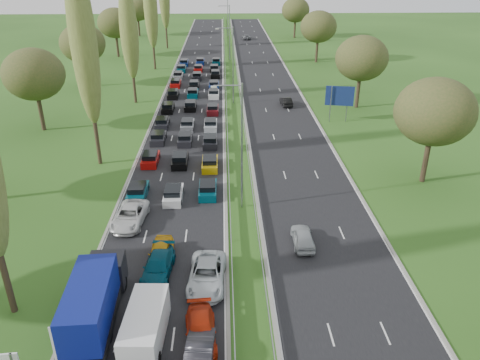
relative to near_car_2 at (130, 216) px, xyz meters
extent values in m
plane|color=#264A17|center=(10.13, 39.70, -0.79)|extent=(260.00, 260.00, 0.00)
cube|color=black|center=(3.38, 42.20, -0.79)|extent=(10.50, 215.00, 0.04)
cube|color=black|center=(16.88, 42.20, -0.79)|extent=(10.50, 215.00, 0.04)
cube|color=gray|center=(8.98, 42.20, -0.24)|extent=(0.06, 215.00, 0.32)
cube|color=gray|center=(11.28, 42.20, -0.24)|extent=(0.06, 215.00, 0.32)
cylinder|color=gray|center=(10.13, 2.70, 5.21)|extent=(0.18, 0.18, 12.00)
cylinder|color=gray|center=(10.13, 37.70, 5.21)|extent=(0.18, 0.18, 12.00)
cylinder|color=gray|center=(10.13, 72.70, 5.21)|extent=(0.18, 0.18, 12.00)
cylinder|color=gray|center=(10.13, 107.70, 5.21)|extent=(0.18, 0.18, 12.00)
cylinder|color=#2D2116|center=(-5.87, -11.30, 2.81)|extent=(0.44, 0.44, 7.20)
cylinder|color=#2D2116|center=(-5.87, 13.70, 3.17)|extent=(0.44, 0.44, 7.92)
ellipsoid|color=#5E672C|center=(-5.87, 13.70, 12.85)|extent=(2.80, 2.80, 17.60)
cylinder|color=#2D2116|center=(-5.87, 38.70, 2.45)|extent=(0.44, 0.44, 6.48)
ellipsoid|color=#5E672C|center=(-5.87, 38.70, 10.37)|extent=(2.80, 2.80, 14.40)
cylinder|color=#2D2116|center=(-5.87, 63.70, 2.81)|extent=(0.44, 0.44, 7.20)
ellipsoid|color=#5E672C|center=(-5.87, 63.70, 11.61)|extent=(2.80, 2.80, 16.00)
cylinder|color=#2D2116|center=(-5.87, 88.70, 3.17)|extent=(0.44, 0.44, 7.92)
cylinder|color=#2D2116|center=(-16.37, 25.70, 1.63)|extent=(0.56, 0.56, 4.84)
ellipsoid|color=#38471E|center=(-16.37, 25.70, 6.91)|extent=(8.00, 8.00, 6.80)
cylinder|color=#2D2116|center=(-16.37, 49.70, 1.63)|extent=(0.56, 0.56, 4.84)
ellipsoid|color=#38471E|center=(-16.37, 49.70, 6.91)|extent=(8.00, 8.00, 6.80)
cylinder|color=#2D2116|center=(-16.37, 77.70, 1.63)|extent=(0.56, 0.56, 4.84)
ellipsoid|color=#38471E|center=(-16.37, 77.70, 6.91)|extent=(8.00, 8.00, 6.80)
cylinder|color=#2D2116|center=(-16.37, 109.70, 1.63)|extent=(0.56, 0.56, 4.84)
ellipsoid|color=#38471E|center=(-16.37, 109.70, 6.91)|extent=(8.00, 8.00, 6.80)
cylinder|color=#2D2116|center=(29.63, 7.70, 1.63)|extent=(0.56, 0.56, 4.84)
ellipsoid|color=#38471E|center=(29.63, 7.70, 6.91)|extent=(8.00, 8.00, 6.80)
cylinder|color=#2D2116|center=(29.63, 34.70, 1.63)|extent=(0.56, 0.56, 4.84)
ellipsoid|color=#38471E|center=(29.63, 34.70, 6.91)|extent=(8.00, 8.00, 6.80)
cylinder|color=#2D2116|center=(29.63, 69.70, 1.63)|extent=(0.56, 0.56, 4.84)
ellipsoid|color=#38471E|center=(29.63, 69.70, 6.91)|extent=(8.00, 8.00, 6.80)
cylinder|color=#2D2116|center=(29.63, 104.70, 1.63)|extent=(0.56, 0.56, 4.84)
ellipsoid|color=#38471E|center=(29.63, 104.70, 6.91)|extent=(8.00, 8.00, 6.80)
cube|color=#053F4C|center=(-0.15, 5.20, -0.35)|extent=(1.75, 4.00, 0.80)
cube|color=#A50C0A|center=(-0.01, 13.50, -0.35)|extent=(1.75, 4.00, 0.80)
cube|color=black|center=(0.05, 20.45, -0.35)|extent=(1.75, 4.00, 0.80)
cube|color=black|center=(-0.10, 26.32, -0.35)|extent=(1.75, 4.00, 0.80)
cube|color=black|center=(-0.06, 33.64, -0.35)|extent=(1.75, 4.00, 0.80)
cube|color=black|center=(0.01, 41.53, -0.35)|extent=(1.75, 4.00, 0.80)
cube|color=#A50C0A|center=(-0.23, 48.87, -0.35)|extent=(1.75, 4.00, 0.80)
cube|color=#B2B7BC|center=(-0.27, 55.19, -0.35)|extent=(1.75, 4.00, 0.80)
cube|color=#053F4C|center=(-0.08, 61.32, -0.35)|extent=(1.75, 4.00, 0.80)
cube|color=navy|center=(0.05, 67.22, -0.35)|extent=(1.75, 4.00, 0.80)
cube|color=silver|center=(3.46, 4.44, -0.35)|extent=(1.75, 4.00, 0.80)
cube|color=black|center=(3.44, 13.02, -0.35)|extent=(1.75, 4.00, 0.80)
cube|color=black|center=(3.54, 19.88, -0.35)|extent=(1.75, 4.00, 0.80)
cube|color=slate|center=(3.47, 25.49, -0.35)|extent=(1.75, 4.00, 0.80)
cube|color=black|center=(3.36, 34.61, -0.35)|extent=(1.75, 4.00, 0.80)
cube|color=#053F4C|center=(3.30, 42.06, -0.35)|extent=(1.75, 4.00, 0.80)
cube|color=black|center=(3.23, 47.67, -0.35)|extent=(1.75, 4.00, 0.80)
cube|color=black|center=(3.46, 54.40, -0.35)|extent=(1.75, 4.00, 0.80)
cube|color=#A50C0A|center=(3.39, 61.30, -0.35)|extent=(1.75, 4.00, 0.80)
cube|color=navy|center=(3.52, 68.45, -0.35)|extent=(1.75, 4.00, 0.80)
cube|color=#053F4C|center=(6.81, 5.43, -0.35)|extent=(1.75, 4.00, 0.80)
cube|color=#BF990C|center=(6.88, 11.95, -0.35)|extent=(1.75, 4.00, 0.80)
cube|color=black|center=(6.75, 18.91, -0.35)|extent=(1.75, 4.00, 0.80)
cube|color=#B2B7BC|center=(6.69, 25.36, -0.35)|extent=(1.75, 4.00, 0.80)
cube|color=#590F14|center=(6.86, 32.60, -0.35)|extent=(1.75, 4.00, 0.80)
cube|color=silver|center=(6.89, 41.47, -0.35)|extent=(1.75, 4.00, 0.80)
cube|color=navy|center=(6.83, 47.40, -0.35)|extent=(1.75, 4.00, 0.80)
cube|color=black|center=(6.99, 56.18, -0.35)|extent=(1.75, 4.00, 0.80)
cube|color=black|center=(6.70, 61.21, -0.35)|extent=(1.75, 4.00, 0.80)
cube|color=#053F4C|center=(7.03, 68.31, -0.35)|extent=(1.75, 4.00, 0.80)
imported|color=silver|center=(0.00, 0.00, 0.00)|extent=(3.01, 5.72, 1.54)
imported|color=#053F53|center=(3.44, -7.65, -0.04)|extent=(2.47, 5.20, 1.46)
imported|color=#BC850C|center=(3.41, -5.88, -0.03)|extent=(1.92, 4.42, 1.48)
imported|color=#222127|center=(6.88, -16.76, -0.01)|extent=(1.91, 4.71, 1.52)
imported|color=silver|center=(7.12, -8.88, 0.02)|extent=(2.96, 5.82, 1.57)
imported|color=#AB230A|center=(6.89, -14.37, -0.09)|extent=(2.27, 4.81, 1.36)
imported|color=#9DA3A6|center=(14.94, -3.97, -0.06)|extent=(1.72, 4.17, 1.41)
imported|color=black|center=(18.56, 36.05, -0.09)|extent=(1.75, 4.19, 1.35)
imported|color=slate|center=(15.36, 102.27, -0.12)|extent=(2.47, 4.82, 1.30)
cube|color=black|center=(0.10, -12.54, -0.07)|extent=(2.37, 8.90, 0.50)
cube|color=navy|center=(0.10, -13.63, 1.71)|extent=(2.47, 6.73, 2.56)
cube|color=silver|center=(0.10, -16.96, 1.71)|extent=(2.41, 0.06, 2.46)
cube|color=black|center=(0.10, -9.18, 0.78)|extent=(2.41, 2.18, 2.20)
cylinder|color=black|center=(0.10, -9.29, -0.27)|extent=(2.08, 1.00, 1.00)
cylinder|color=black|center=(0.10, -15.79, -0.27)|extent=(2.08, 1.00, 1.00)
cube|color=silver|center=(3.50, -14.39, 0.40)|extent=(2.22, 5.54, 2.22)
cube|color=black|center=(3.50, -11.95, 0.28)|extent=(2.16, 0.89, 1.77)
cylinder|color=black|center=(2.55, -12.62, -0.39)|extent=(0.28, 0.75, 0.75)
cylinder|color=black|center=(4.44, -16.16, -0.39)|extent=(0.28, 0.75, 0.75)
cylinder|color=gray|center=(23.83, 27.76, 1.81)|extent=(0.16, 0.16, 5.20)
cylinder|color=gray|center=(26.23, 27.76, 1.81)|extent=(0.16, 0.16, 5.20)
cube|color=navy|center=(25.03, 27.76, 3.01)|extent=(3.94, 0.89, 2.80)
camera|label=1|loc=(8.54, -36.59, 20.97)|focal=35.00mm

